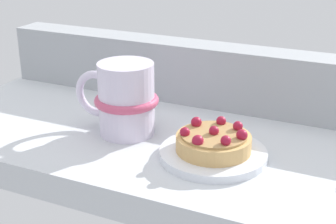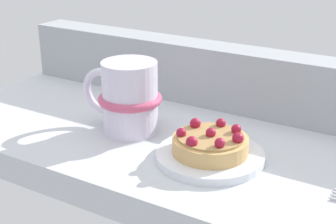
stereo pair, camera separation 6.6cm
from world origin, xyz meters
The scene contains 5 objects.
ground_plane centered at (0.00, 0.00, -2.03)cm, with size 85.83×33.97×4.06cm, color silver.
window_rail_back centered at (0.00, 14.01, 4.86)cm, with size 84.11×5.96×9.73cm, color #9EA3A8.
dessert_plate centered at (2.08, -4.51, 0.49)cm, with size 13.81×13.81×1.05cm.
raspberry_tart centered at (2.09, -4.52, 2.33)cm, with size 9.60×9.60×3.48cm.
coffee_mug centered at (-12.02, -2.31, 5.12)cm, with size 12.87×9.05×10.30cm.
Camera 2 is at (26.89, -55.80, 29.25)cm, focal length 53.42 mm.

